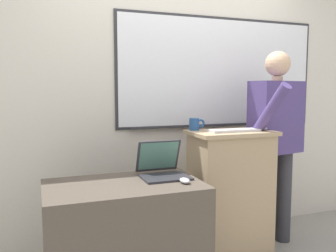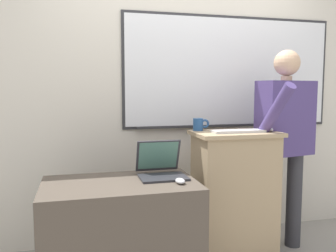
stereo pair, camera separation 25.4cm
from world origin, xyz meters
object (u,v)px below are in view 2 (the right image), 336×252
at_px(person_presenter, 285,135).
at_px(wireless_keyboard, 238,131).
at_px(coffee_mug, 199,124).
at_px(side_desk, 121,239).
at_px(laptop, 161,166).
at_px(lectern_podium, 234,196).
at_px(computer_mouse_by_laptop, 180,181).
at_px(computer_mouse_by_keyboard, 268,129).

distance_m(person_presenter, wireless_keyboard, 0.51).
height_order(person_presenter, wireless_keyboard, person_presenter).
xyz_separation_m(wireless_keyboard, coffee_mug, (-0.25, 0.19, 0.04)).
xyz_separation_m(person_presenter, wireless_keyboard, (-0.49, -0.13, 0.06)).
bearing_deg(side_desk, laptop, 19.80).
relative_size(wireless_keyboard, coffee_mug, 3.06).
xyz_separation_m(lectern_podium, laptop, (-0.64, -0.15, 0.31)).
height_order(person_presenter, computer_mouse_by_laptop, person_presenter).
relative_size(wireless_keyboard, computer_mouse_by_keyboard, 4.09).
distance_m(laptop, computer_mouse_by_keyboard, 0.92).
relative_size(lectern_podium, computer_mouse_by_laptop, 10.39).
distance_m(person_presenter, computer_mouse_by_laptop, 1.16).
bearing_deg(computer_mouse_by_laptop, lectern_podium, 34.40).
bearing_deg(computer_mouse_by_keyboard, coffee_mug, 158.88).
bearing_deg(side_desk, computer_mouse_by_laptop, -19.18).
xyz_separation_m(wireless_keyboard, computer_mouse_by_keyboard, (0.26, -0.00, 0.01)).
bearing_deg(lectern_podium, coffee_mug, 150.77).
xyz_separation_m(side_desk, laptop, (0.30, 0.11, 0.45)).
bearing_deg(laptop, coffee_mug, 37.04).
relative_size(lectern_podium, coffee_mug, 7.77).
bearing_deg(laptop, lectern_podium, 13.17).
bearing_deg(laptop, computer_mouse_by_laptop, -72.61).
height_order(lectern_podium, laptop, lectern_podium).
height_order(wireless_keyboard, computer_mouse_by_laptop, wireless_keyboard).
relative_size(wireless_keyboard, computer_mouse_by_laptop, 4.09).
bearing_deg(computer_mouse_by_laptop, wireless_keyboard, 30.64).
bearing_deg(wireless_keyboard, person_presenter, 14.74).
relative_size(computer_mouse_by_laptop, computer_mouse_by_keyboard, 1.00).
relative_size(lectern_podium, computer_mouse_by_keyboard, 10.39).
distance_m(computer_mouse_by_keyboard, coffee_mug, 0.54).
relative_size(person_presenter, computer_mouse_by_laptop, 16.89).
height_order(side_desk, wireless_keyboard, wireless_keyboard).
height_order(side_desk, coffee_mug, coffee_mug).
bearing_deg(person_presenter, coffee_mug, 164.04).
distance_m(lectern_podium, wireless_keyboard, 0.53).
relative_size(laptop, wireless_keyboard, 0.79).
bearing_deg(coffee_mug, person_presenter, -5.04).
bearing_deg(wireless_keyboard, side_desk, -167.70).
relative_size(lectern_podium, side_desk, 1.03).
distance_m(lectern_podium, computer_mouse_by_keyboard, 0.59).
bearing_deg(coffee_mug, side_desk, -149.78).
relative_size(computer_mouse_by_keyboard, coffee_mug, 0.75).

